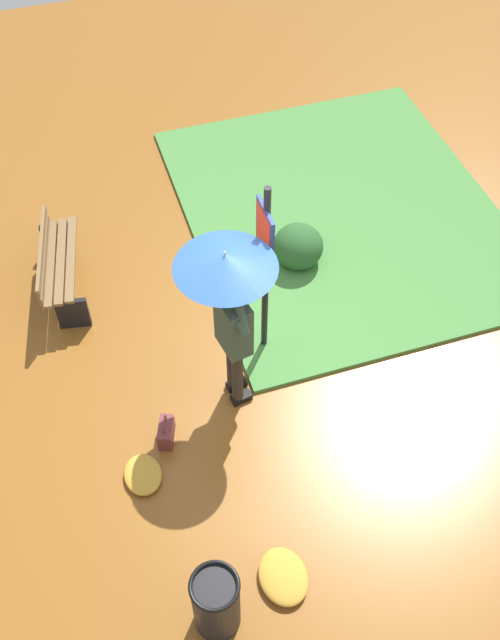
% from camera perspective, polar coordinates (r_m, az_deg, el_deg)
% --- Properties ---
extents(ground_plane, '(18.00, 18.00, 0.00)m').
position_cam_1_polar(ground_plane, '(7.95, 0.06, -3.97)').
color(ground_plane, brown).
extents(grass_verge, '(4.80, 4.00, 0.05)m').
position_cam_1_polar(grass_verge, '(9.73, 7.26, 8.58)').
color(grass_verge, '#47843D').
rests_on(grass_verge, ground_plane).
extents(person_with_umbrella, '(0.96, 0.96, 2.04)m').
position_cam_1_polar(person_with_umbrella, '(6.58, -1.67, 2.14)').
color(person_with_umbrella, '#2D2823').
rests_on(person_with_umbrella, ground_plane).
extents(info_sign_post, '(0.44, 0.07, 2.30)m').
position_cam_1_polar(info_sign_post, '(7.06, 1.21, 5.13)').
color(info_sign_post, black).
rests_on(info_sign_post, ground_plane).
extents(handbag, '(0.33, 0.24, 0.37)m').
position_cam_1_polar(handbag, '(7.42, -6.68, -8.84)').
color(handbag, brown).
rests_on(handbag, ground_plane).
extents(park_bench, '(1.40, 0.61, 0.75)m').
position_cam_1_polar(park_bench, '(8.72, -15.00, 4.29)').
color(park_bench, black).
rests_on(park_bench, ground_plane).
extents(trash_bin, '(0.42, 0.42, 0.83)m').
position_cam_1_polar(trash_bin, '(6.37, -2.71, -21.52)').
color(trash_bin, black).
rests_on(trash_bin, ground_plane).
extents(shrub_cluster, '(0.68, 0.62, 0.55)m').
position_cam_1_polar(shrub_cluster, '(8.87, 3.87, 5.96)').
color(shrub_cluster, '#285628').
rests_on(shrub_cluster, ground_plane).
extents(leaf_pile_near_person, '(0.55, 0.44, 0.12)m').
position_cam_1_polar(leaf_pile_near_person, '(6.82, 2.66, -19.69)').
color(leaf_pile_near_person, gold).
rests_on(leaf_pile_near_person, ground_plane).
extents(leaf_pile_by_bench, '(0.46, 0.37, 0.10)m').
position_cam_1_polar(leaf_pile_by_bench, '(7.30, -8.51, -12.06)').
color(leaf_pile_by_bench, gold).
rests_on(leaf_pile_by_bench, ground_plane).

